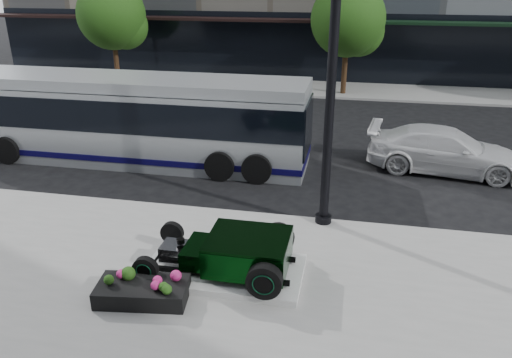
% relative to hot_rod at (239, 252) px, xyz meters
% --- Properties ---
extents(ground, '(120.00, 120.00, 0.00)m').
position_rel_hot_rod_xyz_m(ground, '(0.47, 5.06, -0.70)').
color(ground, black).
rests_on(ground, ground).
extents(sidewalk_far, '(70.00, 4.00, 0.12)m').
position_rel_hot_rod_xyz_m(sidewalk_far, '(0.47, 19.06, -0.64)').
color(sidewalk_far, gray).
rests_on(sidewalk_far, ground).
extents(street_trees, '(29.80, 3.80, 5.70)m').
position_rel_hot_rod_xyz_m(street_trees, '(1.62, 18.13, 3.07)').
color(street_trees, black).
rests_on(street_trees, sidewalk_far).
extents(display_plinth, '(3.40, 1.80, 0.15)m').
position_rel_hot_rod_xyz_m(display_plinth, '(-0.33, -0.00, -0.50)').
color(display_plinth, silver).
rests_on(display_plinth, sidewalk_near).
extents(hot_rod, '(3.22, 2.00, 0.81)m').
position_rel_hot_rod_xyz_m(hot_rod, '(0.00, 0.00, 0.00)').
color(hot_rod, black).
rests_on(hot_rod, display_plinth).
extents(info_plaque, '(0.44, 0.36, 0.31)m').
position_rel_hot_rod_xyz_m(info_plaque, '(-1.80, -1.36, -0.45)').
color(info_plaque, silver).
rests_on(info_plaque, sidewalk_near).
extents(lamppost, '(0.42, 0.42, 7.63)m').
position_rel_hot_rod_xyz_m(lamppost, '(1.59, 2.86, 2.95)').
color(lamppost, black).
rests_on(lamppost, sidewalk_near).
extents(flower_planter, '(1.89, 1.13, 0.58)m').
position_rel_hot_rod_xyz_m(flower_planter, '(-1.68, -1.21, -0.36)').
color(flower_planter, black).
rests_on(flower_planter, sidewalk_near).
extents(transit_bus, '(12.12, 2.88, 2.92)m').
position_rel_hot_rod_xyz_m(transit_bus, '(-5.27, 6.62, 0.79)').
color(transit_bus, '#A9AEB3').
rests_on(transit_bus, ground).
extents(white_sedan, '(5.22, 2.65, 1.45)m').
position_rel_hot_rod_xyz_m(white_sedan, '(5.21, 7.59, 0.03)').
color(white_sedan, white).
rests_on(white_sedan, ground).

